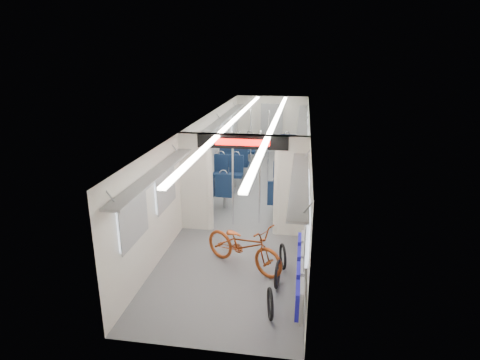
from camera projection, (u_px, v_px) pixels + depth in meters
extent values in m
plane|color=#515456|center=(253.00, 201.00, 11.32)|extent=(12.00, 12.00, 0.00)
cube|color=beige|center=(202.00, 159.00, 11.18)|extent=(0.02, 12.00, 2.30)
cube|color=beige|center=(307.00, 164.00, 10.75)|extent=(0.02, 12.00, 2.30)
cube|color=beige|center=(272.00, 124.00, 16.61)|extent=(2.90, 0.02, 2.30)
cube|color=beige|center=(198.00, 278.00, 5.32)|extent=(2.90, 0.02, 2.30)
cube|color=silver|center=(254.00, 120.00, 10.61)|extent=(2.90, 12.00, 0.02)
cube|color=white|center=(234.00, 120.00, 10.70)|extent=(0.12, 11.40, 0.04)
cube|color=white|center=(275.00, 121.00, 10.54)|extent=(0.12, 11.40, 0.04)
cube|color=beige|center=(195.00, 188.00, 9.30)|extent=(0.65, 0.18, 2.00)
cube|color=beige|center=(293.00, 193.00, 8.96)|extent=(0.65, 0.18, 2.00)
cube|color=beige|center=(243.00, 141.00, 8.78)|extent=(2.90, 0.18, 0.30)
cylinder|color=beige|center=(209.00, 189.00, 9.25)|extent=(0.20, 0.20, 2.00)
cylinder|color=beige|center=(278.00, 192.00, 9.01)|extent=(0.20, 0.20, 2.00)
cube|color=black|center=(242.00, 142.00, 8.67)|extent=(2.00, 0.03, 0.30)
cube|color=#FF0C07|center=(242.00, 142.00, 8.65)|extent=(1.20, 0.02, 0.14)
cube|color=silver|center=(132.00, 219.00, 6.58)|extent=(0.04, 1.00, 0.75)
cube|color=silver|center=(307.00, 230.00, 6.16)|extent=(0.04, 1.00, 0.75)
cube|color=silver|center=(165.00, 188.00, 8.09)|extent=(0.04, 1.00, 0.75)
cube|color=silver|center=(307.00, 195.00, 7.67)|extent=(0.04, 1.00, 0.75)
cube|color=silver|center=(199.00, 155.00, 10.63)|extent=(0.04, 1.00, 0.75)
cube|color=silver|center=(307.00, 159.00, 10.21)|extent=(0.04, 1.00, 0.75)
cube|color=silver|center=(214.00, 140.00, 12.42)|extent=(0.04, 1.00, 0.75)
cube|color=silver|center=(307.00, 143.00, 11.99)|extent=(0.04, 1.00, 0.75)
cube|color=silver|center=(226.00, 129.00, 14.20)|extent=(0.04, 1.00, 0.75)
cube|color=silver|center=(307.00, 131.00, 13.78)|extent=(0.04, 1.00, 0.75)
cube|color=silver|center=(234.00, 121.00, 15.90)|extent=(0.04, 1.00, 0.75)
cube|color=silver|center=(307.00, 123.00, 15.47)|extent=(0.04, 1.00, 0.75)
cube|color=gray|center=(156.00, 173.00, 7.15)|extent=(0.30, 3.60, 0.04)
cube|color=gray|center=(300.00, 180.00, 6.77)|extent=(0.30, 3.60, 0.04)
cube|color=gray|center=(222.00, 120.00, 12.79)|extent=(0.30, 7.60, 0.04)
cube|color=gray|center=(303.00, 122.00, 12.41)|extent=(0.30, 7.60, 0.04)
cube|color=gray|center=(271.00, 128.00, 16.60)|extent=(0.90, 0.05, 2.00)
imported|color=#903A15|center=(244.00, 245.00, 7.70)|extent=(1.87, 1.44, 0.94)
cube|color=gray|center=(302.00, 301.00, 5.80)|extent=(0.06, 0.46, 0.52)
cube|color=#17119C|center=(297.00, 301.00, 5.81)|extent=(0.06, 0.42, 0.44)
cube|color=gray|center=(302.00, 281.00, 6.31)|extent=(0.06, 0.46, 0.52)
cube|color=#17119C|center=(298.00, 280.00, 6.32)|extent=(0.06, 0.42, 0.44)
cube|color=gray|center=(302.00, 263.00, 6.83)|extent=(0.06, 0.46, 0.52)
cube|color=#17119C|center=(299.00, 263.00, 6.84)|extent=(0.06, 0.42, 0.44)
cube|color=gray|center=(303.00, 248.00, 7.35)|extent=(0.06, 0.46, 0.52)
cube|color=#17119C|center=(299.00, 248.00, 7.36)|extent=(0.06, 0.42, 0.44)
torus|color=black|center=(270.00, 305.00, 6.27)|extent=(0.16, 0.52, 0.52)
torus|color=black|center=(277.00, 275.00, 7.11)|extent=(0.10, 0.52, 0.52)
torus|color=black|center=(283.00, 258.00, 7.73)|extent=(0.18, 0.50, 0.51)
cube|color=#0C1A34|center=(225.00, 193.00, 10.74)|extent=(0.45, 0.42, 0.10)
cylinder|color=gray|center=(225.00, 201.00, 10.81)|extent=(0.10, 0.10, 0.35)
cube|color=#0C1A34|center=(224.00, 184.00, 10.48)|extent=(0.45, 0.08, 0.54)
torus|color=silver|center=(223.00, 174.00, 10.40)|extent=(0.23, 0.03, 0.23)
cube|color=#0C1A34|center=(235.00, 175.00, 12.32)|extent=(0.45, 0.42, 0.10)
cylinder|color=gray|center=(235.00, 182.00, 12.39)|extent=(0.10, 0.10, 0.35)
cube|color=#0C1A34|center=(236.00, 163.00, 12.38)|extent=(0.45, 0.08, 0.54)
torus|color=silver|center=(236.00, 155.00, 12.30)|extent=(0.23, 0.03, 0.23)
cube|color=#0C1A34|center=(208.00, 192.00, 10.81)|extent=(0.45, 0.42, 0.10)
cylinder|color=gray|center=(208.00, 200.00, 10.88)|extent=(0.10, 0.10, 0.35)
cube|color=#0C1A34|center=(206.00, 183.00, 10.55)|extent=(0.45, 0.08, 0.54)
torus|color=silver|center=(206.00, 173.00, 10.47)|extent=(0.23, 0.03, 0.23)
cube|color=#0C1A34|center=(220.00, 174.00, 12.39)|extent=(0.45, 0.42, 0.10)
cylinder|color=gray|center=(220.00, 181.00, 12.46)|extent=(0.10, 0.10, 0.35)
cube|color=#0C1A34|center=(221.00, 163.00, 12.45)|extent=(0.45, 0.08, 0.54)
torus|color=silver|center=(221.00, 154.00, 12.37)|extent=(0.23, 0.03, 0.23)
cube|color=#0C1A34|center=(276.00, 201.00, 10.18)|extent=(0.42, 0.40, 0.10)
cylinder|color=gray|center=(276.00, 209.00, 10.25)|extent=(0.10, 0.10, 0.35)
cube|color=#0C1A34|center=(276.00, 192.00, 9.93)|extent=(0.42, 0.08, 0.52)
torus|color=silver|center=(276.00, 182.00, 9.85)|extent=(0.22, 0.03, 0.22)
cube|color=#0C1A34|center=(280.00, 182.00, 11.69)|extent=(0.42, 0.40, 0.10)
cylinder|color=gray|center=(280.00, 189.00, 11.76)|extent=(0.10, 0.10, 0.35)
cube|color=#0C1A34|center=(281.00, 170.00, 11.74)|extent=(0.42, 0.08, 0.52)
torus|color=silver|center=(281.00, 161.00, 11.66)|extent=(0.22, 0.03, 0.22)
cube|color=#0C1A34|center=(295.00, 202.00, 10.11)|extent=(0.42, 0.40, 0.10)
cylinder|color=gray|center=(294.00, 210.00, 10.18)|extent=(0.10, 0.10, 0.35)
cube|color=#0C1A34|center=(295.00, 193.00, 9.86)|extent=(0.42, 0.08, 0.52)
torus|color=silver|center=(296.00, 183.00, 9.78)|extent=(0.22, 0.03, 0.22)
cube|color=#0C1A34|center=(296.00, 182.00, 11.62)|extent=(0.42, 0.40, 0.10)
cylinder|color=gray|center=(296.00, 190.00, 11.69)|extent=(0.10, 0.10, 0.35)
cube|color=#0C1A34|center=(297.00, 171.00, 11.67)|extent=(0.42, 0.08, 0.52)
torus|color=silver|center=(297.00, 162.00, 11.59)|extent=(0.22, 0.03, 0.22)
cube|color=#0C1A34|center=(242.00, 164.00, 13.51)|extent=(0.48, 0.45, 0.10)
cylinder|color=gray|center=(242.00, 171.00, 13.57)|extent=(0.10, 0.10, 0.35)
cube|color=#0C1A34|center=(241.00, 156.00, 13.23)|extent=(0.48, 0.09, 0.59)
torus|color=silver|center=(241.00, 147.00, 13.14)|extent=(0.24, 0.03, 0.24)
cube|color=#0C1A34|center=(249.00, 151.00, 15.22)|extent=(0.48, 0.45, 0.10)
cylinder|color=gray|center=(249.00, 157.00, 15.29)|extent=(0.10, 0.10, 0.35)
cube|color=#0C1A34|center=(250.00, 142.00, 15.28)|extent=(0.48, 0.09, 0.59)
torus|color=silver|center=(250.00, 134.00, 15.19)|extent=(0.24, 0.03, 0.24)
cube|color=#0C1A34|center=(228.00, 164.00, 13.58)|extent=(0.48, 0.45, 0.10)
cylinder|color=gray|center=(228.00, 170.00, 13.64)|extent=(0.10, 0.10, 0.35)
cube|color=#0C1A34|center=(227.00, 155.00, 13.30)|extent=(0.48, 0.09, 0.59)
torus|color=silver|center=(227.00, 146.00, 13.21)|extent=(0.24, 0.03, 0.24)
cube|color=#0C1A34|center=(237.00, 151.00, 15.29)|extent=(0.48, 0.45, 0.10)
cylinder|color=gray|center=(237.00, 157.00, 15.36)|extent=(0.10, 0.10, 0.35)
cube|color=#0C1A34|center=(237.00, 141.00, 15.35)|extent=(0.48, 0.09, 0.59)
torus|color=silver|center=(237.00, 134.00, 15.26)|extent=(0.24, 0.03, 0.24)
cube|color=#0C1A34|center=(284.00, 164.00, 13.52)|extent=(0.47, 0.44, 0.10)
cylinder|color=gray|center=(283.00, 170.00, 13.59)|extent=(0.10, 0.10, 0.35)
cube|color=#0C1A34|center=(284.00, 156.00, 13.25)|extent=(0.47, 0.08, 0.58)
torus|color=silver|center=(284.00, 147.00, 13.16)|extent=(0.24, 0.03, 0.24)
cube|color=#0C1A34|center=(286.00, 152.00, 15.20)|extent=(0.47, 0.44, 0.10)
cylinder|color=gray|center=(286.00, 157.00, 15.27)|extent=(0.10, 0.10, 0.35)
cube|color=#0C1A34|center=(287.00, 142.00, 15.26)|extent=(0.47, 0.08, 0.58)
torus|color=silver|center=(287.00, 134.00, 15.17)|extent=(0.24, 0.03, 0.24)
cube|color=#0C1A34|center=(298.00, 165.00, 13.45)|extent=(0.47, 0.44, 0.10)
cylinder|color=gray|center=(297.00, 171.00, 13.52)|extent=(0.10, 0.10, 0.35)
cube|color=#0C1A34|center=(298.00, 156.00, 13.18)|extent=(0.47, 0.08, 0.58)
torus|color=silver|center=(298.00, 148.00, 13.09)|extent=(0.24, 0.03, 0.24)
cube|color=#0C1A34|center=(299.00, 152.00, 15.13)|extent=(0.47, 0.44, 0.10)
cylinder|color=gray|center=(298.00, 158.00, 15.20)|extent=(0.10, 0.10, 0.35)
cube|color=#0C1A34|center=(299.00, 142.00, 15.19)|extent=(0.47, 0.08, 0.58)
torus|color=silver|center=(299.00, 135.00, 15.10)|extent=(0.24, 0.03, 0.24)
cylinder|color=silver|center=(233.00, 179.00, 9.44)|extent=(0.05, 0.05, 2.30)
cylinder|color=silver|center=(260.00, 178.00, 9.50)|extent=(0.04, 0.04, 2.30)
cylinder|color=silver|center=(251.00, 145.00, 12.87)|extent=(0.04, 0.04, 2.30)
cylinder|color=silver|center=(268.00, 147.00, 12.59)|extent=(0.04, 0.04, 2.30)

